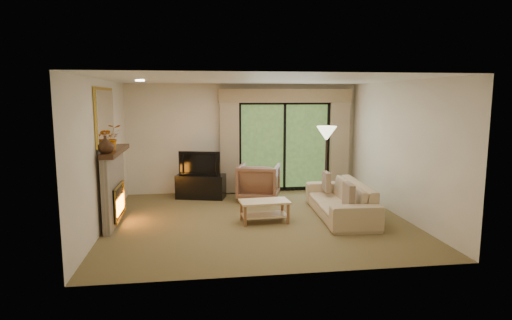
{
  "coord_description": "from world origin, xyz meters",
  "views": [
    {
      "loc": [
        -1.12,
        -7.7,
        2.3
      ],
      "look_at": [
        0.0,
        0.3,
        1.1
      ],
      "focal_mm": 30.0,
      "sensor_mm": 36.0,
      "label": 1
    }
  ],
  "objects": [
    {
      "name": "media_console",
      "position": [
        -1.04,
        1.95,
        0.27
      ],
      "size": [
        1.17,
        0.75,
        0.54
      ],
      "primitive_type": "cube",
      "rotation": [
        0.0,
        0.0,
        -0.26
      ],
      "color": "black",
      "rests_on": "floor"
    },
    {
      "name": "mirror",
      "position": [
        -2.71,
        0.2,
        1.95
      ],
      "size": [
        0.07,
        1.45,
        1.02
      ],
      "primitive_type": null,
      "color": "gold",
      "rests_on": "wall_left"
    },
    {
      "name": "curtain_right",
      "position": [
        2.35,
        2.34,
        1.2
      ],
      "size": [
        0.45,
        0.18,
        2.35
      ],
      "primitive_type": "cube",
      "color": "tan",
      "rests_on": "floor"
    },
    {
      "name": "pillow_near",
      "position": [
        1.53,
        -0.61,
        0.57
      ],
      "size": [
        0.13,
        0.43,
        0.42
      ],
      "primitive_type": "cube",
      "rotation": [
        0.0,
        0.0,
        -0.06
      ],
      "color": "#523324",
      "rests_on": "sofa"
    },
    {
      "name": "tv",
      "position": [
        -1.04,
        1.95,
        0.81
      ],
      "size": [
        0.95,
        0.36,
        0.55
      ],
      "primitive_type": "imported",
      "rotation": [
        0.0,
        0.0,
        -0.26
      ],
      "color": "black",
      "rests_on": "media_console"
    },
    {
      "name": "wall_left",
      "position": [
        -2.75,
        0.0,
        1.3
      ],
      "size": [
        0.0,
        5.0,
        5.0
      ],
      "primitive_type": "plane",
      "rotation": [
        1.57,
        0.0,
        1.57
      ],
      "color": "beige",
      "rests_on": "ground"
    },
    {
      "name": "floor_lamp",
      "position": [
        1.71,
        1.34,
        0.83
      ],
      "size": [
        0.54,
        0.54,
        1.66
      ],
      "primitive_type": null,
      "rotation": [
        0.0,
        0.0,
        0.25
      ],
      "color": "#FFF8CA",
      "rests_on": "floor"
    },
    {
      "name": "floor",
      "position": [
        0.0,
        0.0,
        0.0
      ],
      "size": [
        5.5,
        5.5,
        0.0
      ],
      "primitive_type": "plane",
      "color": "brown",
      "rests_on": "ground"
    },
    {
      "name": "curtain_left",
      "position": [
        -0.35,
        2.34,
        1.2
      ],
      "size": [
        0.45,
        0.18,
        2.35
      ],
      "primitive_type": "cube",
      "color": "tan",
      "rests_on": "floor"
    },
    {
      "name": "ceiling",
      "position": [
        0.0,
        0.0,
        2.6
      ],
      "size": [
        5.5,
        5.5,
        0.0
      ],
      "primitive_type": "plane",
      "rotation": [
        3.14,
        0.0,
        0.0
      ],
      "color": "white",
      "rests_on": "ground"
    },
    {
      "name": "coffee_table",
      "position": [
        0.1,
        -0.13,
        0.2
      ],
      "size": [
        0.93,
        0.56,
        0.41
      ],
      "primitive_type": null,
      "rotation": [
        0.0,
        0.0,
        0.07
      ],
      "color": "#EBBE82",
      "rests_on": "floor"
    },
    {
      "name": "sliding_door",
      "position": [
        1.0,
        2.45,
        1.1
      ],
      "size": [
        2.26,
        0.1,
        2.16
      ],
      "primitive_type": null,
      "color": "black",
      "rests_on": "floor"
    },
    {
      "name": "vase",
      "position": [
        -2.61,
        -0.4,
        1.52
      ],
      "size": [
        0.3,
        0.3,
        0.29
      ],
      "primitive_type": "imported",
      "rotation": [
        0.0,
        0.0,
        0.07
      ],
      "color": "#372113",
      "rests_on": "fireplace"
    },
    {
      "name": "armchair",
      "position": [
        0.24,
        1.57,
        0.41
      ],
      "size": [
        1.1,
        1.12,
        0.82
      ],
      "primitive_type": "imported",
      "rotation": [
        0.0,
        0.0,
        2.84
      ],
      "color": "brown",
      "rests_on": "floor"
    },
    {
      "name": "cornice",
      "position": [
        1.0,
        2.36,
        2.32
      ],
      "size": [
        3.2,
        0.24,
        0.32
      ],
      "primitive_type": "cube",
      "color": "#9D805A",
      "rests_on": "wall_back"
    },
    {
      "name": "sofa",
      "position": [
        1.61,
        0.05,
        0.33
      ],
      "size": [
        1.02,
        2.33,
        0.67
      ],
      "primitive_type": "imported",
      "rotation": [
        0.0,
        0.0,
        -1.63
      ],
      "color": "tan",
      "rests_on": "floor"
    },
    {
      "name": "wall_front",
      "position": [
        0.0,
        -2.5,
        1.3
      ],
      "size": [
        5.0,
        0.0,
        5.0
      ],
      "primitive_type": "plane",
      "rotation": [
        -1.57,
        0.0,
        0.0
      ],
      "color": "beige",
      "rests_on": "ground"
    },
    {
      "name": "wall_right",
      "position": [
        2.75,
        0.0,
        1.3
      ],
      "size": [
        0.0,
        5.0,
        5.0
      ],
      "primitive_type": "plane",
      "rotation": [
        1.57,
        0.0,
        -1.57
      ],
      "color": "beige",
      "rests_on": "ground"
    },
    {
      "name": "fireplace",
      "position": [
        -2.63,
        0.2,
        0.69
      ],
      "size": [
        0.24,
        1.7,
        1.37
      ],
      "primitive_type": null,
      "color": "gray",
      "rests_on": "floor"
    },
    {
      "name": "wall_back",
      "position": [
        0.0,
        2.5,
        1.3
      ],
      "size": [
        5.0,
        0.0,
        5.0
      ],
      "primitive_type": "plane",
      "rotation": [
        1.57,
        0.0,
        0.0
      ],
      "color": "beige",
      "rests_on": "ground"
    },
    {
      "name": "pillow_far",
      "position": [
        1.53,
        0.71,
        0.56
      ],
      "size": [
        0.12,
        0.4,
        0.39
      ],
      "primitive_type": "cube",
      "rotation": [
        0.0,
        0.0,
        -0.06
      ],
      "color": "#523324",
      "rests_on": "sofa"
    },
    {
      "name": "branches",
      "position": [
        -2.61,
        -0.04,
        1.6
      ],
      "size": [
        0.5,
        0.47,
        0.45
      ],
      "primitive_type": "imported",
      "rotation": [
        0.0,
        0.0,
        0.34
      ],
      "color": "#BA5C08",
      "rests_on": "fireplace"
    }
  ]
}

